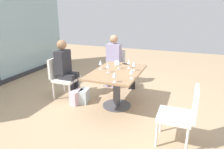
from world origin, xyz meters
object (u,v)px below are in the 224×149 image
(wine_glass_1, at_px, (108,66))
(wine_glass_3, at_px, (118,62))
(handbag_0, at_px, (84,96))
(chair_front_left, at_px, (182,113))
(wine_glass_0, at_px, (134,64))
(chair_far_right, at_px, (114,65))
(person_near_window, at_px, (66,67))
(wine_glass_5, at_px, (132,71))
(coffee_cup, at_px, (116,63))
(dining_table_main, at_px, (117,80))
(wine_glass_2, at_px, (114,75))
(wine_glass_6, at_px, (129,62))
(handbag_1, at_px, (131,82))
(handbag_2, at_px, (77,97))
(person_far_right, at_px, (113,58))
(wine_glass_4, at_px, (101,63))
(cell_phone_on_table, at_px, (126,64))
(chair_near_window, at_px, (62,75))

(wine_glass_1, relative_size, wine_glass_3, 1.00)
(handbag_0, bearing_deg, wine_glass_1, -107.79)
(chair_front_left, bearing_deg, wine_glass_0, 45.71)
(chair_far_right, height_order, person_near_window, person_near_window)
(wine_glass_5, xyz_separation_m, coffee_cup, (0.73, 0.54, -0.09))
(dining_table_main, relative_size, handbag_0, 4.39)
(wine_glass_2, bearing_deg, wine_glass_6, 1.34)
(dining_table_main, bearing_deg, handbag_1, 0.87)
(wine_glass_0, height_order, wine_glass_3, same)
(handbag_0, relative_size, handbag_2, 1.00)
(coffee_cup, height_order, handbag_2, coffee_cup)
(wine_glass_0, xyz_separation_m, handbag_0, (-0.22, 0.98, -0.72))
(wine_glass_0, xyz_separation_m, coffee_cup, (0.27, 0.45, -0.09))
(wine_glass_0, height_order, wine_glass_2, same)
(person_near_window, xyz_separation_m, wine_glass_0, (0.14, -1.43, 0.16))
(chair_front_left, distance_m, person_near_window, 2.53)
(wine_glass_1, xyz_separation_m, wine_glass_3, (0.31, -0.10, 0.00))
(person_far_right, xyz_separation_m, wine_glass_4, (-1.06, -0.15, 0.16))
(chair_far_right, bearing_deg, wine_glass_4, -172.74)
(wine_glass_4, relative_size, handbag_0, 0.62)
(handbag_1, bearing_deg, wine_glass_5, 175.45)
(dining_table_main, xyz_separation_m, person_near_window, (-0.00, 1.14, 0.15))
(chair_front_left, xyz_separation_m, wine_glass_0, (0.94, 0.96, 0.37))
(coffee_cup, distance_m, cell_phone_on_table, 0.22)
(wine_glass_5, bearing_deg, wine_glass_2, 143.65)
(wine_glass_3, relative_size, handbag_0, 0.62)
(wine_glass_4, height_order, wine_glass_5, same)
(dining_table_main, xyz_separation_m, wine_glass_6, (0.28, -0.15, 0.31))
(wine_glass_2, bearing_deg, dining_table_main, 16.11)
(wine_glass_3, height_order, cell_phone_on_table, wine_glass_3)
(dining_table_main, relative_size, wine_glass_0, 7.12)
(wine_glass_3, distance_m, coffee_cup, 0.29)
(dining_table_main, relative_size, wine_glass_3, 7.12)
(wine_glass_5, xyz_separation_m, cell_phone_on_table, (0.87, 0.37, -0.13))
(wine_glass_2, bearing_deg, person_near_window, 65.53)
(person_near_window, relative_size, cell_phone_on_table, 8.75)
(wine_glass_1, bearing_deg, dining_table_main, -41.89)
(person_far_right, bearing_deg, wine_glass_5, -148.08)
(person_far_right, distance_m, wine_glass_1, 1.28)
(wine_glass_6, height_order, coffee_cup, wine_glass_6)
(wine_glass_1, bearing_deg, wine_glass_6, -33.84)
(handbag_0, bearing_deg, wine_glass_2, -132.33)
(dining_table_main, bearing_deg, person_far_right, 24.65)
(handbag_0, bearing_deg, coffee_cup, -58.50)
(person_near_window, bearing_deg, handbag_2, -117.60)
(person_far_right, relative_size, wine_glass_1, 6.81)
(chair_front_left, bearing_deg, wine_glass_5, 61.47)
(chair_front_left, relative_size, wine_glass_4, 4.70)
(chair_near_window, distance_m, wine_glass_4, 0.98)
(dining_table_main, height_order, wine_glass_6, wine_glass_6)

